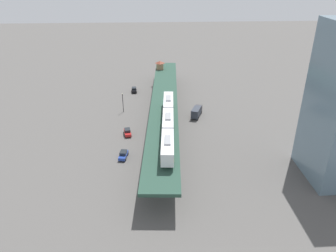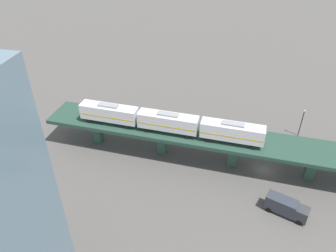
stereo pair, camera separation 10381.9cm
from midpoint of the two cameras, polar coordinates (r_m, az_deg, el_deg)
ground_plane at (r=73.57m, az=-22.36°, el=-14.18°), size 400.00×400.00×0.00m
elevated_viaduct at (r=70.30m, az=-23.11°, el=-10.54°), size 14.31×92.35×6.59m
subway_train at (r=54.51m, az=-30.39°, el=-20.04°), size 5.21×37.30×4.45m
signal_hut at (r=99.35m, az=-17.13°, el=3.29°), size 3.42×3.42×3.40m
street_car_black at (r=98.07m, az=-23.72°, el=-3.02°), size 2.18×4.51×1.89m
street_car_blue at (r=65.03m, az=-39.58°, el=-24.67°), size 2.50×4.64×1.89m
street_car_red at (r=71.85m, az=-33.65°, el=-17.32°), size 2.52×4.64×1.89m
delivery_truck at (r=71.96m, az=-13.42°, el=-11.86°), size 4.69×7.53×3.20m
street_lamp at (r=82.70m, az=-30.27°, el=-7.66°), size 0.44×0.44×6.94m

